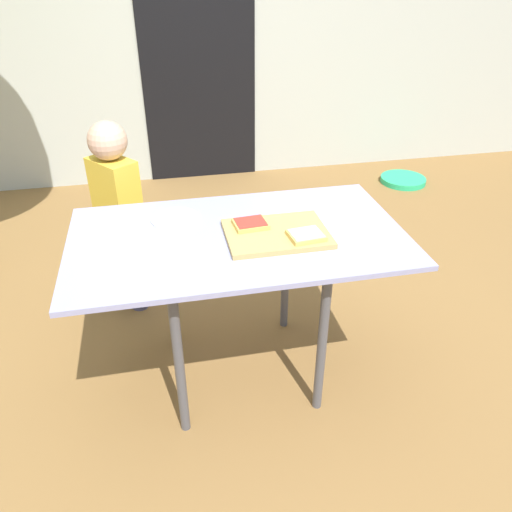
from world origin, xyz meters
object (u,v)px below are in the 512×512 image
Objects in this scene: pizza_slice_far_left at (251,224)px; pizza_slice_near_right at (306,235)px; plate_white_right at (307,226)px; child_left at (118,205)px; garden_hose_coil at (403,180)px; dining_table at (238,250)px; plate_white_left at (175,219)px; cutting_board at (277,234)px.

pizza_slice_near_right is at bearing -35.75° from pizza_slice_far_left.
pizza_slice_far_left is 0.23m from pizza_slice_near_right.
child_left reaches higher than plate_white_right.
pizza_slice_near_right is 0.37× the size of garden_hose_coil.
dining_table is 1.29× the size of child_left.
plate_white_left is (-0.47, 0.29, -0.03)m from pizza_slice_near_right.
plate_white_left is at bearing 150.79° from pizza_slice_far_left.
cutting_board is at bearing -30.46° from plate_white_left.
dining_table is 0.17m from cutting_board.
plate_white_right is (0.14, 0.05, -0.01)m from cutting_board.
garden_hose_coil is (2.25, 1.26, -0.57)m from child_left.
dining_table is 0.30m from plate_white_left.
dining_table is 9.36× the size of pizza_slice_near_right.
pizza_slice_near_right is (0.10, -0.07, 0.02)m from cutting_board.
garden_hose_coil is at bearing 47.48° from dining_table.
pizza_slice_far_left is 0.33m from plate_white_left.
plate_white_left is 0.53× the size of garden_hose_coil.
dining_table is 6.54× the size of plate_white_left.
plate_white_right is at bearing -18.79° from plate_white_left.
pizza_slice_near_right is at bearing -25.63° from dining_table.
plate_white_right is (0.28, 0.00, 0.07)m from dining_table.
cutting_board is at bearing -129.43° from garden_hose_coil.
plate_white_right reaches higher than dining_table.
child_left reaches higher than garden_hose_coil.
plate_white_left is at bearing -60.76° from child_left.
pizza_slice_far_left is at bearing 18.87° from dining_table.
cutting_board reaches higher than dining_table.
cutting_board is (0.15, -0.04, 0.08)m from dining_table.
pizza_slice_far_left is (0.05, 0.02, 0.10)m from dining_table.
pizza_slice_far_left and pizza_slice_near_right have the same top height.
plate_white_left is 0.20× the size of child_left.
child_left is 2.64m from garden_hose_coil.
pizza_slice_far_left reaches higher than dining_table.
garden_hose_coil is at bearing 48.10° from pizza_slice_far_left.
pizza_slice_near_right reaches higher than garden_hose_coil.
pizza_slice_near_right is (0.24, -0.12, 0.10)m from dining_table.
dining_table is 6.54× the size of plate_white_right.
pizza_slice_near_right is 0.14× the size of child_left.
plate_white_right is at bearing 71.34° from pizza_slice_near_right.
dining_table is 0.29m from pizza_slice_near_right.
plate_white_left is at bearing -138.85° from garden_hose_coil.
cutting_board reaches higher than garden_hose_coil.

